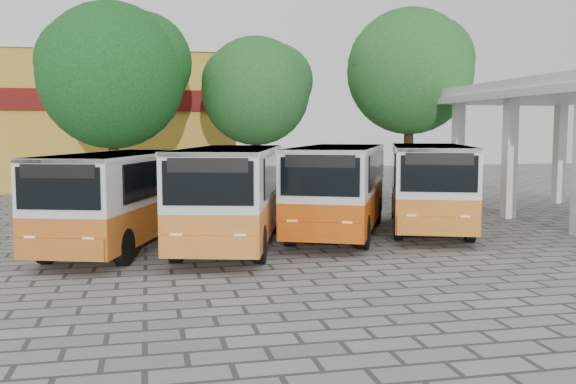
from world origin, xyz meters
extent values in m
plane|color=slate|center=(0.00, 0.00, 0.00)|extent=(90.00, 90.00, 0.00)
cube|color=silver|center=(7.85, 10.50, 2.50)|extent=(0.45, 0.45, 5.00)
cube|color=silver|center=(13.15, 10.50, 2.50)|extent=(0.45, 0.45, 5.00)
cube|color=gold|center=(-11.00, 26.00, 4.00)|extent=(20.00, 10.00, 8.00)
cube|color=#590C0A|center=(-11.00, 20.90, 5.20)|extent=(20.00, 0.20, 1.20)
cube|color=silver|center=(-11.00, 26.00, 8.15)|extent=(20.40, 10.40, 0.30)
cube|color=#B75A18|center=(-6.97, 2.75, 0.87)|extent=(4.66, 8.05, 1.01)
cube|color=silver|center=(-6.97, 2.75, 2.09)|extent=(4.66, 8.05, 1.42)
cube|color=silver|center=(-6.97, 2.75, 2.74)|extent=(4.71, 8.06, 0.12)
cube|color=black|center=(-8.14, 2.75, 2.10)|extent=(2.09, 6.04, 1.01)
cube|color=black|center=(-5.79, 2.75, 2.10)|extent=(2.09, 6.04, 1.01)
cube|color=black|center=(-6.97, -1.13, 2.10)|extent=(1.98, 0.71, 1.01)
cube|color=black|center=(-6.97, -1.13, 2.51)|extent=(1.75, 0.64, 0.33)
cylinder|color=black|center=(-8.01, 0.24, 0.48)|extent=(0.27, 0.96, 0.96)
cylinder|color=black|center=(-5.93, 0.24, 0.48)|extent=(0.27, 0.96, 0.96)
cylinder|color=black|center=(-8.01, 5.25, 0.48)|extent=(0.27, 0.96, 0.96)
cylinder|color=black|center=(-5.93, 5.25, 0.48)|extent=(0.27, 0.96, 0.96)
cube|color=#C96E21|center=(-3.69, 2.38, 0.92)|extent=(4.49, 8.47, 1.07)
cube|color=silver|center=(-3.69, 2.38, 2.20)|extent=(4.49, 8.47, 1.49)
cube|color=silver|center=(-3.69, 2.38, 2.88)|extent=(4.53, 8.49, 0.12)
cube|color=black|center=(-4.93, 2.38, 2.21)|extent=(1.81, 6.47, 1.07)
cube|color=black|center=(-2.45, 2.38, 2.21)|extent=(1.81, 6.47, 1.07)
cube|color=black|center=(-3.69, -1.70, 2.21)|extent=(2.12, 0.62, 1.07)
cube|color=black|center=(-3.69, -1.70, 2.64)|extent=(1.88, 0.57, 0.35)
cylinder|color=black|center=(-4.79, -0.26, 0.51)|extent=(0.28, 1.01, 1.01)
cylinder|color=black|center=(-2.59, -0.26, 0.51)|extent=(0.28, 1.01, 1.01)
cylinder|color=black|center=(-4.79, 5.02, 0.51)|extent=(0.28, 1.01, 1.01)
cylinder|color=black|center=(-2.59, 5.02, 0.51)|extent=(0.28, 1.01, 1.01)
cube|color=#B84506|center=(0.08, 3.75, 0.92)|extent=(5.54, 8.39, 1.06)
cube|color=silver|center=(0.08, 3.75, 2.19)|extent=(5.54, 8.39, 1.49)
cube|color=silver|center=(0.08, 3.75, 2.88)|extent=(5.58, 8.41, 0.12)
cube|color=black|center=(-1.16, 3.75, 2.21)|extent=(2.79, 6.12, 1.06)
cube|color=black|center=(1.31, 3.75, 2.21)|extent=(2.79, 6.12, 1.06)
cube|color=black|center=(0.08, -0.32, 2.21)|extent=(2.01, 0.94, 1.06)
cube|color=black|center=(0.08, -0.32, 2.63)|extent=(1.78, 0.84, 0.34)
cylinder|color=black|center=(-1.02, 1.12, 0.51)|extent=(0.28, 1.01, 1.01)
cylinder|color=black|center=(1.17, 1.12, 0.51)|extent=(0.28, 1.01, 1.01)
cylinder|color=black|center=(-1.02, 6.39, 0.51)|extent=(0.28, 1.01, 1.01)
cylinder|color=black|center=(1.17, 6.39, 0.51)|extent=(0.28, 1.01, 1.01)
cube|color=#C26B18|center=(3.53, 4.22, 0.92)|extent=(5.18, 8.47, 1.07)
cube|color=silver|center=(3.53, 4.22, 2.20)|extent=(5.18, 8.47, 1.50)
cube|color=silver|center=(3.53, 4.22, 2.89)|extent=(5.23, 8.49, 0.12)
cube|color=black|center=(2.29, 4.22, 2.22)|extent=(2.44, 6.29, 1.07)
cube|color=black|center=(4.77, 4.22, 2.22)|extent=(2.44, 6.29, 1.07)
cube|color=black|center=(3.53, 0.13, 2.22)|extent=(2.06, 0.83, 1.07)
cube|color=black|center=(3.53, 0.13, 2.64)|extent=(1.83, 0.74, 0.35)
cylinder|color=black|center=(2.43, 1.57, 0.51)|extent=(0.28, 1.02, 1.02)
cylinder|color=black|center=(4.63, 1.57, 0.51)|extent=(0.28, 1.02, 1.02)
cylinder|color=black|center=(2.43, 6.86, 0.51)|extent=(0.28, 1.02, 1.02)
cylinder|color=black|center=(4.63, 6.86, 0.51)|extent=(0.28, 1.02, 1.02)
cylinder|color=#442A13|center=(-7.63, 13.43, 2.17)|extent=(0.47, 0.47, 4.33)
sphere|color=#0D4A12|center=(-7.63, 13.43, 5.93)|extent=(6.56, 6.56, 6.56)
sphere|color=#0D4A12|center=(-6.32, 13.73, 6.59)|extent=(4.59, 4.59, 4.59)
sphere|color=#0D4A12|center=(-8.78, 13.23, 6.43)|extent=(4.26, 4.26, 4.26)
cylinder|color=#392717|center=(-0.87, 14.71, 1.93)|extent=(0.46, 0.46, 3.86)
sphere|color=#1B571D|center=(-0.87, 14.71, 5.42)|extent=(5.33, 5.33, 5.33)
sphere|color=#1B571D|center=(0.19, 15.01, 5.95)|extent=(3.73, 3.73, 3.73)
sphere|color=#1B571D|center=(-1.81, 14.51, 5.82)|extent=(3.46, 3.46, 3.46)
cylinder|color=black|center=(6.82, 13.80, 2.29)|extent=(0.48, 0.48, 4.58)
sphere|color=#1D5B1E|center=(6.82, 13.80, 6.44)|extent=(6.30, 6.30, 6.30)
sphere|color=#1D5B1E|center=(8.08, 14.10, 7.07)|extent=(4.41, 4.41, 4.41)
sphere|color=#1D5B1E|center=(5.71, 13.60, 6.91)|extent=(4.10, 4.10, 4.10)
camera|label=1|loc=(-6.16, -16.68, 3.42)|focal=40.00mm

